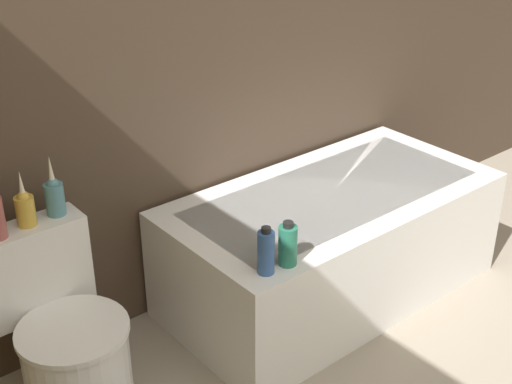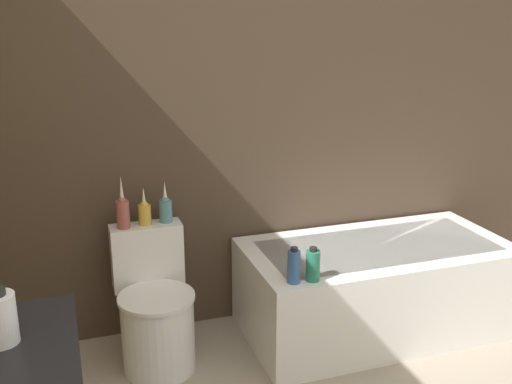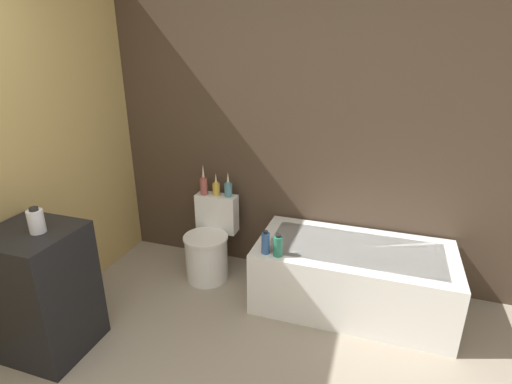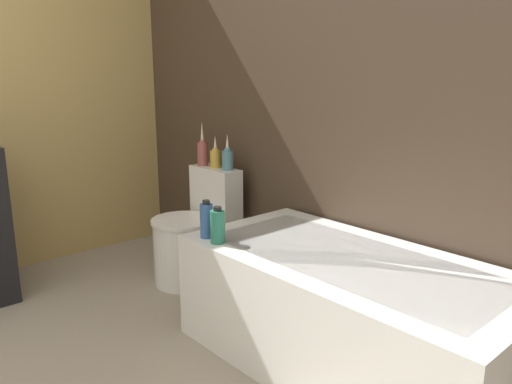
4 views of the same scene
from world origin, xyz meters
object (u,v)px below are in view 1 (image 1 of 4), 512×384
vase_silver (25,207)px  shampoo_bottle_short (288,245)px  toilet (68,348)px  vase_bronze (54,195)px  shampoo_bottle_tall (266,252)px  bathtub (330,242)px

vase_silver → shampoo_bottle_short: 0.93m
vase_silver → toilet: bearing=-90.0°
vase_bronze → shampoo_bottle_tall: size_ratio=1.23×
shampoo_bottle_short → vase_bronze: bearing=137.9°
vase_silver → bathtub: bearing=-11.1°
toilet → vase_bronze: vase_bronze is taller
vase_silver → shampoo_bottle_short: vase_silver is taller
toilet → shampoo_bottle_short: size_ratio=4.04×
bathtub → shampoo_bottle_tall: bearing=-155.2°
shampoo_bottle_tall → bathtub: bearing=24.8°
bathtub → vase_bronze: vase_bronze is taller
shampoo_bottle_short → bathtub: bearing=29.2°
bathtub → shampoo_bottle_short: (-0.53, -0.30, 0.34)m
toilet → shampoo_bottle_tall: 0.78m
shampoo_bottle_short → toilet: bearing=154.4°
vase_bronze → bathtub: bearing=-12.6°
bathtub → shampoo_bottle_short: size_ratio=8.61×
vase_silver → shampoo_bottle_tall: size_ratio=1.11×
toilet → vase_bronze: bearing=61.3°
vase_silver → shampoo_bottle_tall: 0.85m
vase_silver → vase_bronze: (0.11, 0.01, 0.01)m
bathtub → toilet: (-1.26, 0.05, 0.03)m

